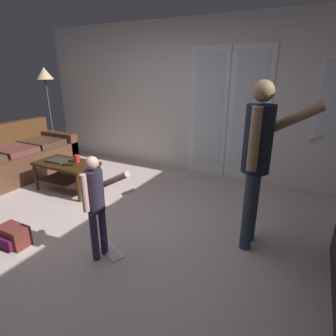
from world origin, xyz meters
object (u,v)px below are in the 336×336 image
(tv_remote_black, at_px, (68,165))
(leather_couch, at_px, (12,160))
(laptop_closed, at_px, (58,160))
(backpack, at_px, (13,236))
(coffee_table, at_px, (67,170))
(person_child, at_px, (96,200))
(loose_keyboard, at_px, (109,248))
(floor_lamp, at_px, (45,80))
(cup_near_edge, at_px, (77,159))
(person_adult, at_px, (258,153))

(tv_remote_black, bearing_deg, leather_couch, 153.81)
(laptop_closed, bearing_deg, backpack, -62.59)
(coffee_table, height_order, backpack, coffee_table)
(person_child, height_order, loose_keyboard, person_child)
(floor_lamp, relative_size, laptop_closed, 5.88)
(coffee_table, relative_size, floor_lamp, 0.52)
(backpack, relative_size, cup_near_edge, 2.82)
(person_adult, distance_m, floor_lamp, 4.60)
(coffee_table, xyz_separation_m, cup_near_edge, (0.15, 0.08, 0.18))
(floor_lamp, height_order, tv_remote_black, floor_lamp)
(leather_couch, xyz_separation_m, laptop_closed, (1.11, 0.03, 0.16))
(person_adult, height_order, tv_remote_black, person_adult)
(floor_lamp, xyz_separation_m, tv_remote_black, (1.74, -1.25, -1.11))
(floor_lamp, relative_size, backpack, 5.63)
(coffee_table, distance_m, person_child, 1.86)
(person_adult, distance_m, person_child, 1.59)
(person_adult, bearing_deg, backpack, -151.64)
(tv_remote_black, bearing_deg, backpack, -94.30)
(coffee_table, height_order, floor_lamp, floor_lamp)
(coffee_table, height_order, person_adult, person_adult)
(loose_keyboard, height_order, tv_remote_black, tv_remote_black)
(backpack, height_order, loose_keyboard, backpack)
(person_child, xyz_separation_m, laptop_closed, (-1.68, 1.02, -0.17))
(loose_keyboard, distance_m, cup_near_edge, 1.76)
(leather_couch, relative_size, laptop_closed, 6.72)
(laptop_closed, distance_m, tv_remote_black, 0.30)
(leather_couch, height_order, loose_keyboard, leather_couch)
(loose_keyboard, relative_size, laptop_closed, 1.48)
(coffee_table, bearing_deg, loose_keyboard, -31.07)
(person_child, bearing_deg, person_adult, 35.91)
(backpack, distance_m, cup_near_edge, 1.51)
(loose_keyboard, xyz_separation_m, tv_remote_black, (-1.38, 0.82, 0.45))
(cup_near_edge, bearing_deg, floor_lamp, 148.58)
(person_adult, xyz_separation_m, loose_keyboard, (-1.26, -0.79, -1.00))
(leather_couch, height_order, floor_lamp, floor_lamp)
(loose_keyboard, bearing_deg, leather_couch, 162.64)
(person_child, height_order, backpack, person_child)
(person_adult, relative_size, person_child, 1.61)
(person_child, distance_m, backpack, 1.12)
(leather_couch, height_order, person_adult, person_adult)
(floor_lamp, height_order, cup_near_edge, floor_lamp)
(person_child, distance_m, cup_near_edge, 1.77)
(person_adult, bearing_deg, laptop_closed, 177.80)
(backpack, bearing_deg, tv_remote_black, 109.92)
(floor_lamp, xyz_separation_m, laptop_closed, (1.46, -1.17, -1.10))
(cup_near_edge, bearing_deg, person_child, -39.01)
(coffee_table, xyz_separation_m, loose_keyboard, (1.51, -0.91, -0.32))
(leather_couch, height_order, backpack, leather_couch)
(leather_couch, relative_size, loose_keyboard, 4.56)
(person_adult, relative_size, floor_lamp, 0.93)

